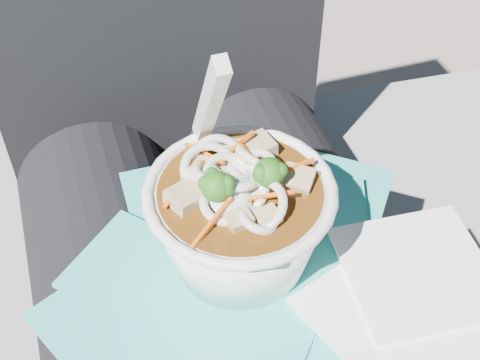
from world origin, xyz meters
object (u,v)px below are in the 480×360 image
object	(u,v)px
stone_ledge	(203,353)
udon_bowl	(239,214)
person_body	(206,231)
plastic_bag	(255,279)
lap	(235,327)

from	to	relation	value
stone_ledge	udon_bowl	size ratio (longest dim) A/B	5.17
udon_bowl	stone_ledge	bearing A→B (deg)	91.71
stone_ledge	udon_bowl	xyz separation A→B (m)	(0.00, -0.15, 0.44)
person_body	plastic_bag	xyz separation A→B (m)	(0.01, -0.11, 0.06)
lap	person_body	distance (m)	0.10
lap	plastic_bag	xyz separation A→B (m)	(0.01, -0.02, 0.09)
udon_bowl	person_body	bearing A→B (deg)	92.81
person_body	lap	bearing A→B (deg)	-90.00
stone_ledge	plastic_bag	size ratio (longest dim) A/B	2.88
lap	stone_ledge	bearing A→B (deg)	90.00
stone_ledge	lap	distance (m)	0.33
stone_ledge	lap	xyz separation A→B (m)	(0.00, -0.15, 0.29)
stone_ledge	person_body	world-z (taller)	person_body
lap	udon_bowl	distance (m)	0.15
udon_bowl	lap	bearing A→B (deg)	-153.46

